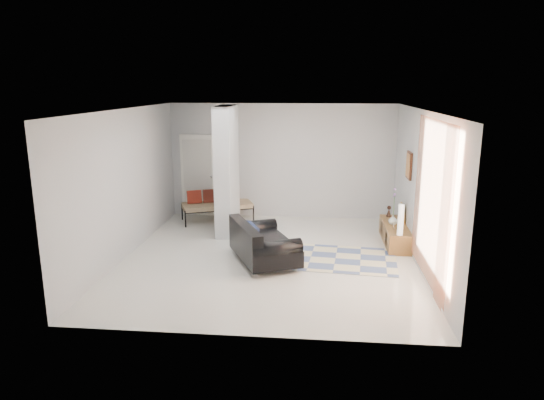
# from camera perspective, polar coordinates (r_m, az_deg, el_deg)

# --- Properties ---
(floor) EXTENTS (6.00, 6.00, 0.00)m
(floor) POSITION_cam_1_polar(r_m,az_deg,el_deg) (9.37, -0.31, -6.79)
(floor) COLOR beige
(floor) RESTS_ON ground
(ceiling) EXTENTS (6.00, 6.00, 0.00)m
(ceiling) POSITION_cam_1_polar(r_m,az_deg,el_deg) (8.80, -0.34, 10.59)
(ceiling) COLOR white
(ceiling) RESTS_ON wall_back
(wall_back) EXTENTS (6.00, 0.00, 6.00)m
(wall_back) POSITION_cam_1_polar(r_m,az_deg,el_deg) (11.92, 1.15, 4.57)
(wall_back) COLOR silver
(wall_back) RESTS_ON ground
(wall_front) EXTENTS (6.00, 0.00, 6.00)m
(wall_front) POSITION_cam_1_polar(r_m,az_deg,el_deg) (6.10, -3.20, -4.13)
(wall_front) COLOR silver
(wall_front) RESTS_ON ground
(wall_left) EXTENTS (0.00, 6.00, 6.00)m
(wall_left) POSITION_cam_1_polar(r_m,az_deg,el_deg) (9.65, -16.81, 1.88)
(wall_left) COLOR silver
(wall_left) RESTS_ON ground
(wall_right) EXTENTS (0.00, 6.00, 6.00)m
(wall_right) POSITION_cam_1_polar(r_m,az_deg,el_deg) (9.12, 17.13, 1.22)
(wall_right) COLOR silver
(wall_right) RESTS_ON ground
(partition_column) EXTENTS (0.35, 1.20, 2.80)m
(partition_column) POSITION_cam_1_polar(r_m,az_deg,el_deg) (10.69, -5.33, 3.48)
(partition_column) COLOR #BABEC2
(partition_column) RESTS_ON floor
(hallway_door) EXTENTS (0.85, 0.06, 2.04)m
(hallway_door) POSITION_cam_1_polar(r_m,az_deg,el_deg) (12.28, -8.71, 2.88)
(hallway_door) COLOR white
(hallway_door) RESTS_ON floor
(curtain) EXTENTS (0.00, 2.55, 2.55)m
(curtain) POSITION_cam_1_polar(r_m,az_deg,el_deg) (8.00, 18.18, -0.16)
(curtain) COLOR orange
(curtain) RESTS_ON wall_right
(wall_art) EXTENTS (0.04, 0.45, 0.55)m
(wall_art) POSITION_cam_1_polar(r_m,az_deg,el_deg) (10.16, 15.83, 3.94)
(wall_art) COLOR #371A0F
(wall_art) RESTS_ON wall_right
(media_console) EXTENTS (0.45, 1.63, 0.80)m
(media_console) POSITION_cam_1_polar(r_m,az_deg,el_deg) (10.46, 14.24, -3.85)
(media_console) COLOR brown
(media_console) RESTS_ON floor
(loveseat) EXTENTS (1.51, 1.84, 0.76)m
(loveseat) POSITION_cam_1_polar(r_m,az_deg,el_deg) (9.03, -1.29, -5.19)
(loveseat) COLOR silver
(loveseat) RESTS_ON floor
(daybed) EXTENTS (1.80, 1.27, 0.77)m
(daybed) POSITION_cam_1_polar(r_m,az_deg,el_deg) (11.81, -6.60, -0.45)
(daybed) COLOR black
(daybed) RESTS_ON floor
(area_rug) EXTENTS (2.40, 1.72, 0.01)m
(area_rug) POSITION_cam_1_polar(r_m,az_deg,el_deg) (9.38, 7.48, -6.83)
(area_rug) COLOR beige
(area_rug) RESTS_ON floor
(cylinder_lamp) EXTENTS (0.11, 0.11, 0.61)m
(cylinder_lamp) POSITION_cam_1_polar(r_m,az_deg,el_deg) (9.64, 14.90, -2.27)
(cylinder_lamp) COLOR beige
(cylinder_lamp) RESTS_ON media_console
(bronze_figurine) EXTENTS (0.13, 0.13, 0.24)m
(bronze_figurine) POSITION_cam_1_polar(r_m,az_deg,el_deg) (10.97, 13.59, -1.29)
(bronze_figurine) COLOR #301D15
(bronze_figurine) RESTS_ON media_console
(vase) EXTENTS (0.22, 0.22, 0.20)m
(vase) POSITION_cam_1_polar(r_m,az_deg,el_deg) (10.37, 14.05, -2.28)
(vase) COLOR white
(vase) RESTS_ON media_console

